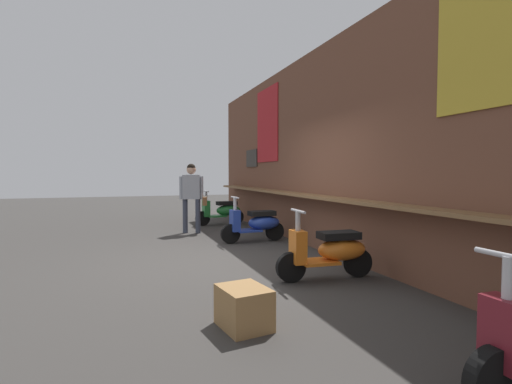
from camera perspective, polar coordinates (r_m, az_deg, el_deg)
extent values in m
plane|color=#383533|center=(6.48, -4.44, -10.16)|extent=(37.93, 37.93, 0.00)
cube|color=brown|center=(7.12, 11.56, 6.38)|extent=(13.55, 0.25, 3.81)
cube|color=brown|center=(6.97, 9.33, -0.74)|extent=(12.19, 0.36, 0.05)
cube|color=#B22328|center=(9.85, 1.66, 9.83)|extent=(1.39, 0.02, 1.84)
cube|color=gold|center=(4.87, 29.68, 18.91)|extent=(0.99, 0.02, 1.46)
cube|color=#2D2823|center=(10.91, -0.64, 4.99)|extent=(0.89, 0.03, 0.48)
ellipsoid|color=#237533|center=(10.96, -4.10, -2.69)|extent=(0.43, 0.73, 0.30)
cube|color=black|center=(10.93, -4.35, -1.66)|extent=(0.34, 0.57, 0.10)
cube|color=#237533|center=(10.87, -5.84, -3.54)|extent=(0.42, 0.53, 0.04)
cube|color=#237533|center=(10.76, -7.37, -2.44)|extent=(0.29, 0.18, 0.44)
cylinder|color=#B7B7BC|center=(10.75, -7.37, -1.75)|extent=(0.07, 0.07, 0.70)
cylinder|color=#B7B7BC|center=(10.73, -7.38, 0.12)|extent=(0.46, 0.07, 0.04)
cylinder|color=black|center=(10.76, -7.87, -3.89)|extent=(0.13, 0.41, 0.40)
cylinder|color=black|center=(11.07, -2.87, -3.67)|extent=(0.13, 0.41, 0.40)
ellipsoid|color=#233D9E|center=(8.24, 1.19, -4.52)|extent=(0.40, 0.71, 0.30)
cube|color=black|center=(8.20, 0.87, -3.15)|extent=(0.32, 0.56, 0.10)
cube|color=#233D9E|center=(8.13, -1.09, -5.69)|extent=(0.40, 0.51, 0.04)
cube|color=#233D9E|center=(8.01, -3.12, -4.24)|extent=(0.29, 0.17, 0.44)
cylinder|color=#B7B7BC|center=(7.99, -3.12, -3.31)|extent=(0.07, 0.07, 0.70)
cylinder|color=#B7B7BC|center=(7.96, -3.12, -0.81)|extent=(0.46, 0.05, 0.04)
cylinder|color=black|center=(8.01, -3.79, -6.18)|extent=(0.11, 0.40, 0.40)
cylinder|color=black|center=(8.37, 2.78, -5.80)|extent=(0.11, 0.40, 0.40)
ellipsoid|color=orange|center=(5.52, 12.54, -8.27)|extent=(0.42, 0.72, 0.30)
cube|color=black|center=(5.46, 12.10, -6.25)|extent=(0.34, 0.57, 0.10)
cube|color=orange|center=(5.39, 9.19, -10.12)|extent=(0.41, 0.52, 0.04)
cube|color=orange|center=(5.23, 6.20, -8.05)|extent=(0.29, 0.18, 0.44)
cylinder|color=#B7B7BC|center=(5.21, 6.21, -6.64)|extent=(0.07, 0.07, 0.70)
cylinder|color=#B7B7BC|center=(5.16, 6.23, -2.81)|extent=(0.46, 0.07, 0.04)
cylinder|color=black|center=(5.25, 5.15, -11.01)|extent=(0.13, 0.41, 0.40)
cylinder|color=black|center=(5.68, 14.78, -10.04)|extent=(0.13, 0.41, 0.40)
cube|color=maroon|center=(2.95, 32.99, -17.15)|extent=(0.28, 0.16, 0.44)
cylinder|color=#B7B7BC|center=(2.91, 33.06, -14.74)|extent=(0.07, 0.07, 0.70)
cylinder|color=#B7B7BC|center=(2.83, 33.26, -7.96)|extent=(0.46, 0.04, 0.04)
cylinder|color=black|center=(2.98, 31.57, -22.51)|extent=(0.10, 0.40, 0.40)
cylinder|color=#383D4C|center=(9.52, -10.40, -3.50)|extent=(0.12, 0.12, 0.83)
cylinder|color=#383D4C|center=(9.43, -8.56, -3.54)|extent=(0.12, 0.12, 0.83)
cube|color=#999EA8|center=(9.42, -9.52, 0.75)|extent=(0.30, 0.45, 0.58)
sphere|color=tan|center=(9.42, -9.54, 3.27)|extent=(0.22, 0.22, 0.22)
sphere|color=black|center=(9.42, -9.54, 3.51)|extent=(0.21, 0.21, 0.21)
cylinder|color=#999EA8|center=(9.45, -11.01, 0.60)|extent=(0.08, 0.08, 0.55)
cylinder|color=#999EA8|center=(9.41, -8.02, 0.62)|extent=(0.08, 0.08, 0.55)
cube|color=brown|center=(9.44, -7.58, -1.35)|extent=(0.28, 0.16, 0.20)
cube|color=olive|center=(3.79, -1.81, -16.66)|extent=(0.56, 0.48, 0.38)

